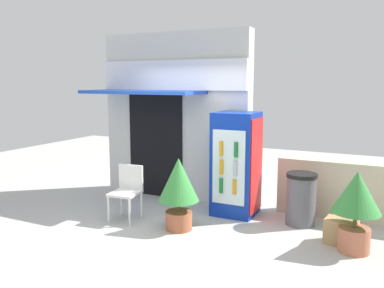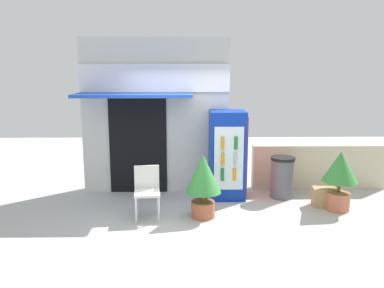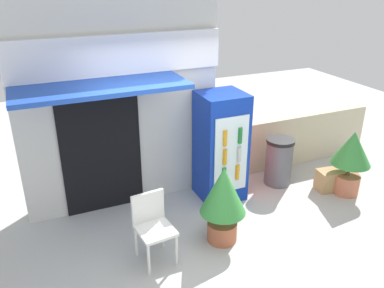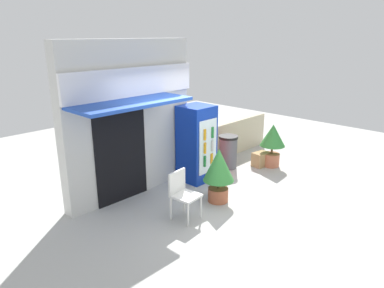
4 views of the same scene
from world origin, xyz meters
TOP-DOWN VIEW (x-y plane):
  - ground at (0.00, 0.00)m, footprint 16.00×16.00m
  - storefront_building at (-0.70, 1.66)m, footprint 2.95×1.18m
  - drink_cooler at (0.74, 1.18)m, footprint 0.70×0.72m
  - plastic_chair at (-0.73, 0.16)m, footprint 0.47×0.49m
  - potted_plant_near_shop at (0.22, 0.12)m, footprint 0.61×0.61m
  - potted_plant_curbside at (2.66, 0.41)m, footprint 0.62×0.62m
  - trash_bin at (1.82, 1.14)m, footprint 0.47×0.47m
  - stone_boundary_wall at (2.73, 1.71)m, footprint 2.79×0.23m
  - cardboard_box at (2.48, 0.60)m, footprint 0.45×0.33m

SIDE VIEW (x-z plane):
  - ground at x=0.00m, z-range 0.00..0.00m
  - cardboard_box at x=2.48m, z-range 0.00..0.35m
  - trash_bin at x=1.82m, z-range 0.00..0.82m
  - stone_boundary_wall at x=2.73m, z-range 0.00..0.93m
  - plastic_chair at x=-0.73m, z-range 0.07..0.95m
  - potted_plant_near_shop at x=0.22m, z-range 0.12..1.21m
  - potted_plant_curbside at x=2.66m, z-range 0.14..1.22m
  - drink_cooler at x=0.74m, z-range 0.00..1.71m
  - storefront_building at x=-0.70m, z-range 0.04..3.15m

